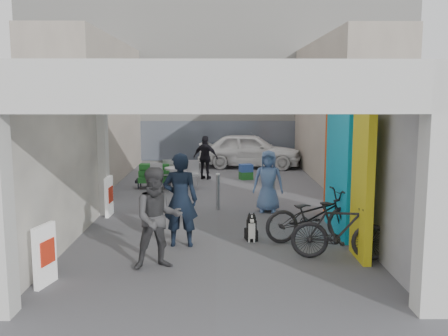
{
  "coord_description": "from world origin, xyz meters",
  "views": [
    {
      "loc": [
        0.05,
        -10.64,
        3.04
      ],
      "look_at": [
        0.17,
        1.0,
        1.34
      ],
      "focal_mm": 40.0,
      "sensor_mm": 36.0,
      "label": 1
    }
  ],
  "objects_px": {
    "border_collie": "(251,229)",
    "bicycle_rear": "(340,231)",
    "man_with_dog": "(180,200)",
    "man_elderly": "(268,181)",
    "produce_stand": "(154,179)",
    "man_crates": "(206,158)",
    "bicycle_front": "(313,215)",
    "man_back_turned": "(158,218)",
    "white_van": "(250,150)",
    "cafe_set": "(173,180)"
  },
  "relations": [
    {
      "from": "border_collie",
      "to": "bicycle_rear",
      "type": "bearing_deg",
      "value": -47.69
    },
    {
      "from": "man_with_dog",
      "to": "man_elderly",
      "type": "distance_m",
      "value": 3.65
    },
    {
      "from": "produce_stand",
      "to": "man_with_dog",
      "type": "xyz_separation_m",
      "value": [
        1.37,
        -6.47,
        0.65
      ]
    },
    {
      "from": "man_elderly",
      "to": "man_crates",
      "type": "relative_size",
      "value": 1.02
    },
    {
      "from": "produce_stand",
      "to": "bicycle_front",
      "type": "bearing_deg",
      "value": -46.23
    },
    {
      "from": "border_collie",
      "to": "man_crates",
      "type": "relative_size",
      "value": 0.39
    },
    {
      "from": "border_collie",
      "to": "man_with_dog",
      "type": "distance_m",
      "value": 1.65
    },
    {
      "from": "man_elderly",
      "to": "bicycle_front",
      "type": "relative_size",
      "value": 0.78
    },
    {
      "from": "border_collie",
      "to": "bicycle_front",
      "type": "distance_m",
      "value": 1.32
    },
    {
      "from": "man_back_turned",
      "to": "bicycle_rear",
      "type": "xyz_separation_m",
      "value": [
        3.33,
        0.42,
        -0.36
      ]
    },
    {
      "from": "bicycle_front",
      "to": "man_with_dog",
      "type": "bearing_deg",
      "value": 83.63
    },
    {
      "from": "man_back_turned",
      "to": "white_van",
      "type": "distance_m",
      "value": 12.74
    },
    {
      "from": "cafe_set",
      "to": "bicycle_front",
      "type": "bearing_deg",
      "value": -59.19
    },
    {
      "from": "border_collie",
      "to": "man_crates",
      "type": "height_order",
      "value": "man_crates"
    },
    {
      "from": "man_crates",
      "to": "bicycle_front",
      "type": "bearing_deg",
      "value": 127.51
    },
    {
      "from": "produce_stand",
      "to": "man_back_turned",
      "type": "xyz_separation_m",
      "value": [
        1.07,
        -7.78,
        0.59
      ]
    },
    {
      "from": "border_collie",
      "to": "cafe_set",
      "type": "bearing_deg",
      "value": 100.55
    },
    {
      "from": "produce_stand",
      "to": "man_back_turned",
      "type": "height_order",
      "value": "man_back_turned"
    },
    {
      "from": "bicycle_rear",
      "to": "produce_stand",
      "type": "bearing_deg",
      "value": 39.62
    },
    {
      "from": "produce_stand",
      "to": "border_collie",
      "type": "distance_m",
      "value": 6.76
    },
    {
      "from": "man_with_dog",
      "to": "man_crates",
      "type": "distance_m",
      "value": 8.19
    },
    {
      "from": "man_back_turned",
      "to": "man_crates",
      "type": "xyz_separation_m",
      "value": [
        0.59,
        9.49,
        -0.1
      ]
    },
    {
      "from": "man_with_dog",
      "to": "man_crates",
      "type": "xyz_separation_m",
      "value": [
        0.29,
        8.19,
        -0.16
      ]
    },
    {
      "from": "cafe_set",
      "to": "bicycle_rear",
      "type": "xyz_separation_m",
      "value": [
        3.75,
        -7.02,
        0.22
      ]
    },
    {
      "from": "border_collie",
      "to": "man_back_turned",
      "type": "height_order",
      "value": "man_back_turned"
    },
    {
      "from": "border_collie",
      "to": "man_crates",
      "type": "distance_m",
      "value": 7.96
    },
    {
      "from": "border_collie",
      "to": "bicycle_rear",
      "type": "distance_m",
      "value": 2.01
    },
    {
      "from": "white_van",
      "to": "man_back_turned",
      "type": "bearing_deg",
      "value": 177.59
    },
    {
      "from": "man_back_turned",
      "to": "bicycle_front",
      "type": "xyz_separation_m",
      "value": [
        3.04,
        1.63,
        -0.36
      ]
    },
    {
      "from": "cafe_set",
      "to": "man_with_dog",
      "type": "relative_size",
      "value": 0.79
    },
    {
      "from": "bicycle_front",
      "to": "bicycle_rear",
      "type": "height_order",
      "value": "bicycle_rear"
    },
    {
      "from": "produce_stand",
      "to": "bicycle_front",
      "type": "distance_m",
      "value": 7.4
    },
    {
      "from": "man_with_dog",
      "to": "man_crates",
      "type": "height_order",
      "value": "man_with_dog"
    },
    {
      "from": "cafe_set",
      "to": "border_collie",
      "type": "bearing_deg",
      "value": -69.45
    },
    {
      "from": "cafe_set",
      "to": "white_van",
      "type": "distance_m",
      "value": 5.82
    },
    {
      "from": "man_back_turned",
      "to": "man_elderly",
      "type": "bearing_deg",
      "value": 45.32
    },
    {
      "from": "man_elderly",
      "to": "cafe_set",
      "type": "bearing_deg",
      "value": 140.37
    },
    {
      "from": "produce_stand",
      "to": "man_crates",
      "type": "xyz_separation_m",
      "value": [
        1.66,
        1.72,
        0.49
      ]
    },
    {
      "from": "border_collie",
      "to": "man_with_dog",
      "type": "height_order",
      "value": "man_with_dog"
    },
    {
      "from": "cafe_set",
      "to": "man_back_turned",
      "type": "xyz_separation_m",
      "value": [
        0.42,
        -7.44,
        0.58
      ]
    },
    {
      "from": "man_with_dog",
      "to": "bicycle_front",
      "type": "height_order",
      "value": "man_with_dog"
    },
    {
      "from": "produce_stand",
      "to": "bicycle_rear",
      "type": "bearing_deg",
      "value": -49.15
    },
    {
      "from": "man_with_dog",
      "to": "bicycle_front",
      "type": "bearing_deg",
      "value": -171.74
    },
    {
      "from": "man_with_dog",
      "to": "white_van",
      "type": "xyz_separation_m",
      "value": [
        2.09,
        11.21,
        -0.22
      ]
    },
    {
      "from": "man_back_turned",
      "to": "bicycle_front",
      "type": "bearing_deg",
      "value": 12.33
    },
    {
      "from": "cafe_set",
      "to": "white_van",
      "type": "height_order",
      "value": "white_van"
    },
    {
      "from": "cafe_set",
      "to": "man_with_dog",
      "type": "bearing_deg",
      "value": -83.33
    },
    {
      "from": "produce_stand",
      "to": "white_van",
      "type": "bearing_deg",
      "value": 63.79
    },
    {
      "from": "border_collie",
      "to": "man_with_dog",
      "type": "relative_size",
      "value": 0.33
    },
    {
      "from": "produce_stand",
      "to": "man_back_turned",
      "type": "relative_size",
      "value": 0.66
    }
  ]
}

